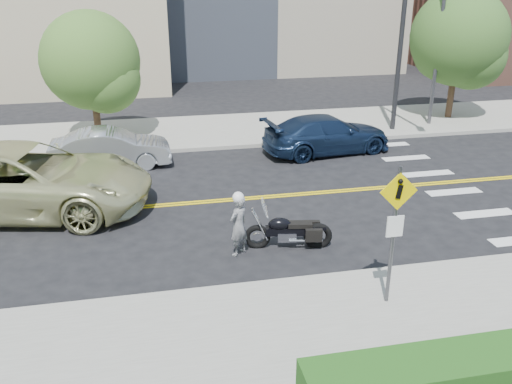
{
  "coord_description": "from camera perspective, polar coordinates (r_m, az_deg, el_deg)",
  "views": [
    {
      "loc": [
        -0.44,
        -15.21,
        6.62
      ],
      "look_at": [
        2.2,
        -2.37,
        1.2
      ],
      "focal_mm": 38.0,
      "sensor_mm": 36.0,
      "label": 1
    }
  ],
  "objects": [
    {
      "name": "tree_far_b",
      "position": [
        26.68,
        20.57,
        14.99
      ],
      "size": [
        4.28,
        4.28,
        5.92
      ],
      "rotation": [
        0.0,
        0.0,
        0.09
      ],
      "color": "#382619",
      "rests_on": "ground"
    },
    {
      "name": "suv",
      "position": [
        16.95,
        -23.11,
        1.21
      ],
      "size": [
        7.67,
        4.69,
        1.99
      ],
      "primitive_type": "imported",
      "rotation": [
        0.0,
        0.0,
        1.37
      ],
      "color": "beige",
      "rests_on": "ground"
    },
    {
      "name": "parked_car_silver",
      "position": [
        20.02,
        -15.03,
        4.45
      ],
      "size": [
        4.21,
        1.54,
        1.38
      ],
      "primitive_type": "imported",
      "rotation": [
        0.0,
        0.0,
        1.59
      ],
      "color": "#B2B7BB",
      "rests_on": "ground"
    },
    {
      "name": "sidewalk_far",
      "position": [
        23.64,
        -10.15,
        6.04
      ],
      "size": [
        60.0,
        5.0,
        0.15
      ],
      "primitive_type": "cube",
      "color": "#9E9B91",
      "rests_on": "ground_plane"
    },
    {
      "name": "pedestrian_sign",
      "position": [
        11.07,
        14.41,
        -3.2
      ],
      "size": [
        0.78,
        0.08,
        3.0
      ],
      "color": "#4C4C51",
      "rests_on": "sidewalk_near"
    },
    {
      "name": "motorcyclist",
      "position": [
        13.28,
        -1.85,
        -3.36
      ],
      "size": [
        0.68,
        0.66,
        1.68
      ],
      "rotation": [
        0.0,
        0.0,
        3.84
      ],
      "color": "#BABBBF",
      "rests_on": "ground"
    },
    {
      "name": "motorcycle",
      "position": [
        13.7,
        3.48,
        -3.37
      ],
      "size": [
        2.24,
        1.02,
        1.31
      ],
      "primitive_type": null,
      "rotation": [
        0.0,
        0.0,
        -0.17
      ],
      "color": "black",
      "rests_on": "ground"
    },
    {
      "name": "lamp_post",
      "position": [
        25.14,
        18.83,
        15.7
      ],
      "size": [
        0.16,
        0.16,
        8.0
      ],
      "primitive_type": "cylinder",
      "color": "#4C4C51",
      "rests_on": "sidewalk_far"
    },
    {
      "name": "tree_far_a",
      "position": [
        22.58,
        -17.04,
        13.07
      ],
      "size": [
        3.82,
        3.82,
        5.22
      ],
      "rotation": [
        0.0,
        0.0,
        -0.43
      ],
      "color": "#382619",
      "rests_on": "ground"
    },
    {
      "name": "parked_car_blue",
      "position": [
        21.11,
        7.49,
        6.05
      ],
      "size": [
        5.22,
        2.7,
        1.45
      ],
      "primitive_type": "imported",
      "rotation": [
        0.0,
        0.0,
        1.71
      ],
      "color": "#182A48",
      "rests_on": "ground"
    },
    {
      "name": "traffic_light",
      "position": [
        22.9,
        16.26,
        16.75
      ],
      "size": [
        0.28,
        4.5,
        7.0
      ],
      "color": "black",
      "rests_on": "sidewalk_far"
    },
    {
      "name": "ground_plane",
      "position": [
        16.6,
        -9.14,
        -1.34
      ],
      "size": [
        120.0,
        120.0,
        0.0
      ],
      "primitive_type": "plane",
      "color": "black",
      "rests_on": "ground"
    },
    {
      "name": "sidewalk_near",
      "position": [
        10.13,
        -6.71,
        -17.99
      ],
      "size": [
        60.0,
        5.0,
        0.15
      ],
      "primitive_type": "cube",
      "color": "#9E9B91",
      "rests_on": "ground_plane"
    }
  ]
}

